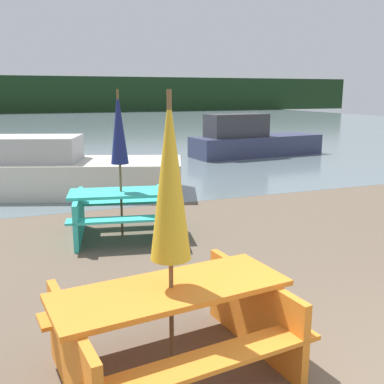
% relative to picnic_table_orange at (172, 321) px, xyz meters
% --- Properties ---
extents(water, '(60.00, 50.00, 0.00)m').
position_rel_picnic_table_orange_xyz_m(water, '(1.71, 30.38, -0.45)').
color(water, slate).
rests_on(water, ground_plane).
extents(far_treeline, '(80.00, 1.60, 4.00)m').
position_rel_picnic_table_orange_xyz_m(far_treeline, '(1.71, 50.38, 1.55)').
color(far_treeline, '#193319').
rests_on(far_treeline, water).
extents(picnic_table_orange, '(2.02, 1.60, 0.74)m').
position_rel_picnic_table_orange_xyz_m(picnic_table_orange, '(0.00, 0.00, 0.00)').
color(picnic_table_orange, orange).
rests_on(picnic_table_orange, ground_plane).
extents(picnic_table_teal, '(1.83, 1.66, 0.73)m').
position_rel_picnic_table_orange_xyz_m(picnic_table_teal, '(0.38, 3.64, -0.01)').
color(picnic_table_teal, '#33B7A8').
rests_on(picnic_table_teal, ground_plane).
extents(umbrella_navy, '(0.27, 0.27, 2.28)m').
position_rel_picnic_table_orange_xyz_m(umbrella_navy, '(0.38, 3.64, 1.25)').
color(umbrella_navy, brown).
rests_on(umbrella_navy, ground_plane).
extents(umbrella_gold, '(0.32, 0.32, 2.26)m').
position_rel_picnic_table_orange_xyz_m(umbrella_gold, '(-0.00, 0.00, 1.16)').
color(umbrella_gold, brown).
rests_on(umbrella_gold, ground_plane).
extents(boat, '(5.22, 3.26, 1.29)m').
position_rel_picnic_table_orange_xyz_m(boat, '(-0.18, 7.14, 0.04)').
color(boat, beige).
rests_on(boat, water).
extents(boat_second, '(4.96, 1.88, 1.50)m').
position_rel_picnic_table_orange_xyz_m(boat_second, '(6.70, 11.14, 0.10)').
color(boat_second, '#333856').
rests_on(boat_second, water).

